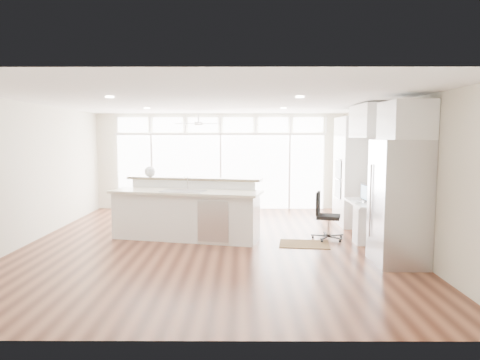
{
  "coord_description": "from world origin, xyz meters",
  "views": [
    {
      "loc": [
        0.6,
        -8.11,
        2.04
      ],
      "look_at": [
        0.56,
        0.6,
        1.16
      ],
      "focal_mm": 32.0,
      "sensor_mm": 36.0,
      "label": 1
    }
  ],
  "objects": [
    {
      "name": "ceiling",
      "position": [
        0.0,
        0.0,
        2.7
      ],
      "size": [
        7.0,
        8.0,
        0.02
      ],
      "primitive_type": "cube",
      "color": "white",
      "rests_on": "wall_back"
    },
    {
      "name": "wall_front",
      "position": [
        0.0,
        -4.0,
        1.35
      ],
      "size": [
        7.0,
        0.04,
        2.7
      ],
      "primitive_type": "cube",
      "color": "beige",
      "rests_on": "floor"
    },
    {
      "name": "framed_photos",
      "position": [
        3.46,
        0.92,
        1.4
      ],
      "size": [
        0.06,
        0.22,
        0.8
      ],
      "primitive_type": "cube",
      "color": "black",
      "rests_on": "wall_right"
    },
    {
      "name": "office_chair",
      "position": [
        2.32,
        0.28,
        0.47
      ],
      "size": [
        0.6,
        0.57,
        0.94
      ],
      "primitive_type": "cube",
      "rotation": [
        0.0,
        0.0,
        -0.28
      ],
      "color": "black",
      "rests_on": "floor"
    },
    {
      "name": "wall_right",
      "position": [
        3.5,
        0.0,
        1.35
      ],
      "size": [
        0.04,
        8.0,
        2.7
      ],
      "primitive_type": "cube",
      "color": "beige",
      "rests_on": "floor"
    },
    {
      "name": "oven_cabinet",
      "position": [
        3.17,
        1.8,
        1.25
      ],
      "size": [
        0.64,
        1.2,
        2.5
      ],
      "primitive_type": "cube",
      "color": "white",
      "rests_on": "floor"
    },
    {
      "name": "refrigerator",
      "position": [
        3.11,
        -1.35,
        1.0
      ],
      "size": [
        0.76,
        0.9,
        2.0
      ],
      "primitive_type": "cube",
      "color": "silver",
      "rests_on": "floor"
    },
    {
      "name": "monitor",
      "position": [
        3.05,
        0.3,
        0.95
      ],
      "size": [
        0.09,
        0.46,
        0.38
      ],
      "primitive_type": "cube",
      "rotation": [
        0.0,
        0.0,
        0.03
      ],
      "color": "black",
      "rests_on": "desk_nook"
    },
    {
      "name": "glass_wall",
      "position": [
        0.0,
        3.94,
        1.05
      ],
      "size": [
        5.8,
        0.06,
        2.08
      ],
      "primitive_type": "cube",
      "color": "white",
      "rests_on": "wall_back"
    },
    {
      "name": "keyboard",
      "position": [
        2.88,
        0.3,
        0.77
      ],
      "size": [
        0.13,
        0.33,
        0.02
      ],
      "primitive_type": "cube",
      "rotation": [
        0.0,
        0.0,
        0.03
      ],
      "color": "white",
      "rests_on": "desk_nook"
    },
    {
      "name": "desk_window",
      "position": [
        3.46,
        0.3,
        1.55
      ],
      "size": [
        0.04,
        0.85,
        0.85
      ],
      "primitive_type": "cube",
      "color": "silver",
      "rests_on": "wall_right"
    },
    {
      "name": "transom_row",
      "position": [
        0.0,
        3.94,
        2.38
      ],
      "size": [
        5.9,
        0.06,
        0.4
      ],
      "primitive_type": "cube",
      "color": "white",
      "rests_on": "wall_back"
    },
    {
      "name": "wall_back",
      "position": [
        0.0,
        4.0,
        1.35
      ],
      "size": [
        7.0,
        0.04,
        2.7
      ],
      "primitive_type": "cube",
      "color": "beige",
      "rests_on": "floor"
    },
    {
      "name": "fishbowl",
      "position": [
        -1.36,
        0.94,
        1.31
      ],
      "size": [
        0.26,
        0.26,
        0.23
      ],
      "primitive_type": "sphere",
      "rotation": [
        0.0,
        0.0,
        -0.18
      ],
      "color": "white",
      "rests_on": "kitchen_island"
    },
    {
      "name": "kitchen_island",
      "position": [
        -0.52,
        0.34,
        0.6
      ],
      "size": [
        3.19,
        1.78,
        1.2
      ],
      "primitive_type": "cube",
      "rotation": [
        0.0,
        0.0,
        -0.23
      ],
      "color": "white",
      "rests_on": "floor"
    },
    {
      "name": "rug",
      "position": [
        1.79,
        -0.11,
        0.01
      ],
      "size": [
        1.02,
        0.79,
        0.01
      ],
      "primitive_type": "cube",
      "rotation": [
        0.0,
        0.0,
        -0.13
      ],
      "color": "#3C2713",
      "rests_on": "floor"
    },
    {
      "name": "upper_cabinets",
      "position": [
        3.17,
        0.3,
        2.35
      ],
      "size": [
        0.64,
        1.3,
        0.64
      ],
      "primitive_type": "cube",
      "color": "white",
      "rests_on": "wall_right"
    },
    {
      "name": "recessed_lights",
      "position": [
        0.0,
        0.2,
        2.68
      ],
      "size": [
        3.4,
        3.0,
        0.02
      ],
      "primitive_type": "cube",
      "color": "beige",
      "rests_on": "ceiling"
    },
    {
      "name": "desk_nook",
      "position": [
        3.13,
        0.3,
        0.38
      ],
      "size": [
        0.72,
        1.3,
        0.76
      ],
      "primitive_type": "cube",
      "color": "white",
      "rests_on": "floor"
    },
    {
      "name": "floor",
      "position": [
        0.0,
        0.0,
        -0.01
      ],
      "size": [
        7.0,
        8.0,
        0.02
      ],
      "primitive_type": "cube",
      "color": "#462215",
      "rests_on": "ground"
    },
    {
      "name": "potted_plant",
      "position": [
        3.17,
        1.8,
        2.62
      ],
      "size": [
        0.3,
        0.33,
        0.24
      ],
      "primitive_type": "imported",
      "rotation": [
        0.0,
        0.0,
        0.08
      ],
      "color": "#365B27",
      "rests_on": "oven_cabinet"
    },
    {
      "name": "ceiling_fan",
      "position": [
        -0.5,
        2.8,
        2.48
      ],
      "size": [
        1.16,
        1.16,
        0.32
      ],
      "primitive_type": "cube",
      "color": "silver",
      "rests_on": "ceiling"
    },
    {
      "name": "wall_left",
      "position": [
        -3.5,
        0.0,
        1.35
      ],
      "size": [
        0.04,
        8.0,
        2.7
      ],
      "primitive_type": "cube",
      "color": "beige",
      "rests_on": "floor"
    },
    {
      "name": "fridge_cabinet",
      "position": [
        3.17,
        -1.35,
        2.3
      ],
      "size": [
        0.64,
        0.9,
        0.6
      ],
      "primitive_type": "cube",
      "color": "white",
      "rests_on": "wall_right"
    }
  ]
}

